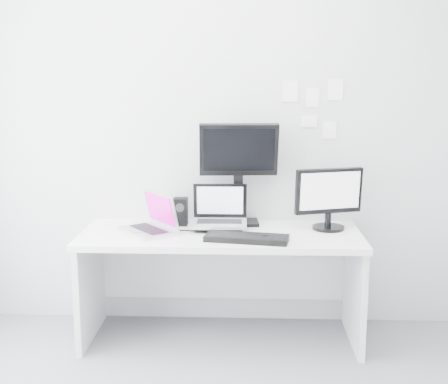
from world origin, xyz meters
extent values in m
plane|color=#B8BABC|center=(0.00, 1.60, 1.35)|extent=(3.60, 0.00, 3.60)
cube|color=white|center=(0.00, 1.25, 0.36)|extent=(1.80, 0.70, 0.73)
cube|color=silver|center=(-0.48, 1.22, 0.87)|extent=(0.44, 0.46, 0.27)
cube|color=black|center=(-0.28, 1.44, 0.82)|extent=(0.11, 0.11, 0.19)
cube|color=#9EA0A4|center=(-0.01, 1.33, 0.88)|extent=(0.36, 0.28, 0.30)
cube|color=black|center=(0.11, 1.48, 1.08)|extent=(0.53, 0.23, 0.71)
cube|color=black|center=(0.70, 1.36, 0.94)|extent=(0.50, 0.34, 0.42)
cube|color=black|center=(0.17, 1.06, 0.75)|extent=(0.53, 0.26, 0.03)
ellipsoid|color=black|center=(0.28, 1.06, 0.75)|extent=(0.12, 0.08, 0.04)
cube|color=white|center=(0.45, 1.59, 1.62)|extent=(0.10, 0.00, 0.14)
cube|color=white|center=(0.60, 1.59, 1.58)|extent=(0.09, 0.00, 0.13)
cube|color=white|center=(0.75, 1.59, 1.63)|extent=(0.10, 0.00, 0.14)
cube|color=white|center=(0.58, 1.59, 1.42)|extent=(0.11, 0.00, 0.08)
cube|color=white|center=(0.72, 1.59, 1.36)|extent=(0.09, 0.00, 0.12)
camera|label=1|loc=(0.17, -2.44, 1.71)|focal=47.60mm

